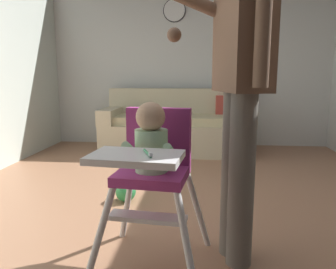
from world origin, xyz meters
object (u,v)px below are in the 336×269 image
wall_clock (174,11)px  high_chair (152,157)px  adult_standing (240,84)px  toy_ball (126,191)px  couch (178,127)px

wall_clock → high_chair: bearing=-87.5°
adult_standing → toy_ball: 1.46m
toy_ball → couch: bearing=81.1°
high_chair → adult_standing: size_ratio=0.52×
high_chair → toy_ball: (-0.36, 0.92, -0.53)m
wall_clock → toy_ball: bearing=-95.0°
adult_standing → toy_ball: (-0.81, 0.80, -0.91)m
couch → toy_ball: size_ratio=11.87×
adult_standing → toy_ball: bearing=-58.9°
adult_standing → wall_clock: (-0.60, 3.23, 0.98)m
couch → toy_ball: bearing=-8.9°
toy_ball → adult_standing: bearing=-44.6°
toy_ball → wall_clock: size_ratio=0.52×
couch → adult_standing: adult_standing is taller
couch → high_chair: (0.06, -2.87, 0.28)m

